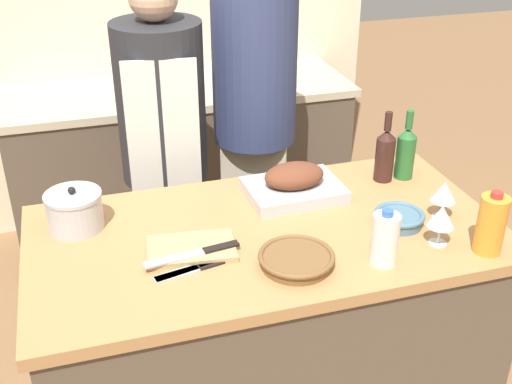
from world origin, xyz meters
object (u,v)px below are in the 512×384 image
(stand_mixer, at_px, (257,57))
(person_cook_guest, at_px, (255,110))
(juice_jug, at_px, (491,224))
(knife_chef, at_px, (196,253))
(roasting_pan, at_px, (294,184))
(knife_bread, at_px, (193,270))
(cutting_board, at_px, (191,249))
(knife_paring, at_px, (193,268))
(condiment_bottle_tall, at_px, (189,76))
(wine_glass_right, at_px, (444,192))
(condiment_bottle_short, at_px, (173,74))
(stock_pot, at_px, (75,211))
(wine_glass_left, at_px, (442,217))
(milk_jug, at_px, (385,239))
(wine_bottle_dark, at_px, (406,152))
(wine_bottle_green, at_px, (385,154))
(wicker_basket, at_px, (296,259))
(person_cook_aproned, at_px, (165,152))
(mixing_bowl, at_px, (399,218))

(stand_mixer, relative_size, person_cook_guest, 0.19)
(juice_jug, distance_m, knife_chef, 0.88)
(roasting_pan, relative_size, knife_bread, 1.56)
(cutting_board, relative_size, person_cook_guest, 0.16)
(knife_paring, distance_m, condiment_bottle_tall, 1.68)
(wine_glass_right, xyz_separation_m, knife_bread, (-0.85, -0.06, -0.09))
(condiment_bottle_short, bearing_deg, stand_mixer, -3.45)
(knife_paring, height_order, person_cook_guest, person_cook_guest)
(knife_chef, xyz_separation_m, knife_paring, (-0.02, -0.05, -0.02))
(stock_pot, distance_m, wine_glass_left, 1.14)
(milk_jug, bearing_deg, wine_bottle_dark, 55.97)
(knife_bread, bearing_deg, wine_bottle_green, 24.96)
(milk_jug, xyz_separation_m, person_cook_guest, (-0.06, 1.12, -0.01))
(wicker_basket, distance_m, condiment_bottle_short, 1.75)
(wine_bottle_green, relative_size, condiment_bottle_tall, 1.67)
(condiment_bottle_short, distance_m, person_cook_guest, 0.72)
(knife_chef, xyz_separation_m, condiment_bottle_short, (0.23, 1.63, 0.02))
(condiment_bottle_short, bearing_deg, roasting_pan, -82.46)
(cutting_board, distance_m, condiment_bottle_short, 1.60)
(person_cook_aproned, bearing_deg, juice_jug, -45.50)
(knife_chef, bearing_deg, condiment_bottle_short, 81.91)
(person_cook_aproned, bearing_deg, knife_chef, -85.75)
(stand_mixer, bearing_deg, wine_glass_right, -84.66)
(knife_paring, xyz_separation_m, person_cook_guest, (0.48, 0.99, 0.07))
(person_cook_guest, bearing_deg, milk_jug, -66.70)
(stand_mixer, distance_m, person_cook_guest, 0.69)
(roasting_pan, distance_m, wine_bottle_green, 0.36)
(wine_bottle_dark, bearing_deg, cutting_board, -162.82)
(juice_jug, xyz_separation_m, person_cook_aproned, (-0.80, 1.06, -0.13))
(cutting_board, xyz_separation_m, knife_paring, (-0.02, -0.09, -0.01))
(milk_jug, xyz_separation_m, wine_glass_right, (0.30, 0.18, 0.01))
(roasting_pan, xyz_separation_m, wine_bottle_green, (0.36, 0.03, 0.06))
(wicker_basket, xyz_separation_m, knife_chef, (-0.27, 0.12, -0.00))
(wicker_basket, relative_size, juice_jug, 1.12)
(mixing_bowl, bearing_deg, milk_jug, -129.35)
(juice_jug, height_order, person_cook_guest, person_cook_guest)
(milk_jug, xyz_separation_m, knife_paring, (-0.54, 0.13, -0.08))
(wine_glass_left, bearing_deg, stock_pot, 158.40)
(milk_jug, xyz_separation_m, wine_glass_left, (0.21, 0.04, 0.01))
(wine_bottle_dark, distance_m, condiment_bottle_short, 1.46)
(stand_mixer, bearing_deg, condiment_bottle_tall, -179.09)
(cutting_board, xyz_separation_m, condiment_bottle_tall, (0.31, 1.55, 0.03))
(milk_jug, distance_m, wine_bottle_green, 0.54)
(juice_jug, height_order, person_cook_aproned, person_cook_aproned)
(wine_glass_left, distance_m, knife_bread, 0.76)
(wine_bottle_dark, height_order, knife_chef, wine_bottle_dark)
(wine_bottle_green, xyz_separation_m, knife_chef, (-0.77, -0.31, -0.08))
(condiment_bottle_tall, relative_size, person_cook_guest, 0.09)
(wine_glass_left, distance_m, person_cook_guest, 1.11)
(wine_glass_right, bearing_deg, milk_jug, -149.01)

